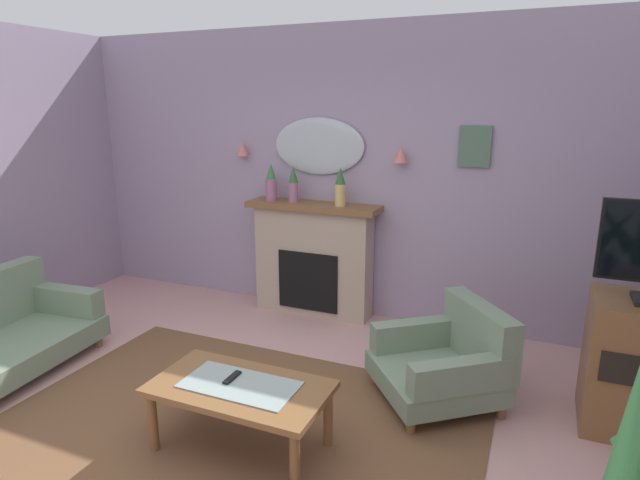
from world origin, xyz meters
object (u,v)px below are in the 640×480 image
at_px(mantel_vase_right, 271,183).
at_px(mantel_vase_centre, 340,187).
at_px(tv_remote, 232,378).
at_px(armchair_beside_couch, 448,360).
at_px(fireplace, 313,260).
at_px(wall_mirror, 319,146).
at_px(wall_sconce_right, 401,155).
at_px(coffee_table, 240,393).
at_px(mantel_vase_left, 293,184).
at_px(wall_sconce_left, 242,149).
at_px(framed_picture, 475,147).

bearing_deg(mantel_vase_right, mantel_vase_centre, -0.00).
distance_m(mantel_vase_right, tv_remote, 2.49).
bearing_deg(armchair_beside_couch, fireplace, 144.38).
height_order(mantel_vase_right, wall_mirror, wall_mirror).
xyz_separation_m(wall_mirror, armchair_beside_couch, (1.57, -1.27, -1.40)).
bearing_deg(tv_remote, wall_sconce_right, 79.28).
distance_m(coffee_table, armchair_beside_couch, 1.55).
xyz_separation_m(mantel_vase_centre, wall_mirror, (-0.30, 0.17, 0.37)).
xyz_separation_m(fireplace, mantel_vase_left, (-0.20, -0.03, 0.77)).
bearing_deg(wall_sconce_left, armchair_beside_couch, -26.71).
height_order(mantel_vase_left, wall_sconce_right, wall_sconce_right).
relative_size(mantel_vase_centre, wall_mirror, 0.39).
relative_size(wall_mirror, wall_sconce_right, 6.86).
relative_size(wall_sconce_left, tv_remote, 0.88).
xyz_separation_m(fireplace, mantel_vase_centre, (0.30, -0.03, 0.77)).
bearing_deg(fireplace, mantel_vase_centre, -5.39).
xyz_separation_m(mantel_vase_right, coffee_table, (0.95, -2.20, -0.95)).
bearing_deg(mantel_vase_right, fireplace, 3.60).
height_order(mantel_vase_right, framed_picture, framed_picture).
height_order(wall_mirror, armchair_beside_couch, wall_mirror).
bearing_deg(fireplace, wall_sconce_right, 6.16).
relative_size(mantel_vase_left, armchair_beside_couch, 0.32).
relative_size(mantel_vase_right, wall_mirror, 0.40).
bearing_deg(coffee_table, mantel_vase_right, 113.21).
bearing_deg(mantel_vase_centre, wall_sconce_left, 174.04).
distance_m(wall_sconce_right, framed_picture, 0.66).
height_order(wall_sconce_right, framed_picture, framed_picture).
distance_m(wall_mirror, coffee_table, 2.76).
relative_size(wall_mirror, armchair_beside_couch, 0.84).
relative_size(framed_picture, tv_remote, 2.25).
height_order(coffee_table, tv_remote, tv_remote).
bearing_deg(wall_mirror, framed_picture, 0.38).
xyz_separation_m(wall_mirror, tv_remote, (0.42, -2.34, -1.26)).
height_order(mantel_vase_right, coffee_table, mantel_vase_right).
height_order(fireplace, framed_picture, framed_picture).
xyz_separation_m(wall_sconce_left, armchair_beside_couch, (2.42, -1.22, -1.35)).
bearing_deg(framed_picture, armchair_beside_couch, -86.67).
relative_size(mantel_vase_centre, wall_sconce_right, 2.65).
height_order(mantel_vase_left, wall_mirror, wall_mirror).
relative_size(fireplace, framed_picture, 3.78).
relative_size(fireplace, wall_sconce_right, 9.71).
height_order(mantel_vase_centre, armchair_beside_couch, mantel_vase_centre).
height_order(mantel_vase_centre, framed_picture, framed_picture).
height_order(wall_sconce_left, framed_picture, framed_picture).
bearing_deg(wall_mirror, wall_sconce_right, -3.37).
xyz_separation_m(mantel_vase_centre, tv_remote, (0.12, -2.17, -0.89)).
height_order(mantel_vase_left, wall_sconce_left, wall_sconce_left).
distance_m(mantel_vase_left, armchair_beside_couch, 2.33).
height_order(wall_mirror, wall_sconce_right, wall_mirror).
relative_size(mantel_vase_right, coffee_table, 0.35).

